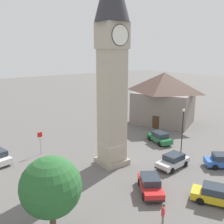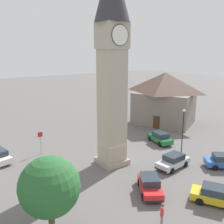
% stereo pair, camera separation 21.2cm
% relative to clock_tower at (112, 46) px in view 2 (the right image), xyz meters
% --- Properties ---
extents(ground_plane, '(200.00, 200.00, 0.00)m').
position_rel_clock_tower_xyz_m(ground_plane, '(-0.00, -0.00, -13.02)').
color(ground_plane, '#605E5B').
extents(clock_tower, '(3.62, 3.62, 22.21)m').
position_rel_clock_tower_xyz_m(clock_tower, '(0.00, 0.00, 0.00)').
color(clock_tower, gray).
rests_on(clock_tower, ground).
extents(car_blue_kerb, '(3.67, 4.38, 1.53)m').
position_rel_clock_tower_xyz_m(car_blue_kerb, '(-0.80, -7.00, -12.26)').
color(car_blue_kerb, red).
rests_on(car_blue_kerb, ground).
extents(car_silver_kerb, '(4.26, 2.08, 1.53)m').
position_rel_clock_tower_xyz_m(car_silver_kerb, '(4.78, -4.81, -12.26)').
color(car_silver_kerb, silver).
rests_on(car_silver_kerb, ground).
extents(car_red_corner, '(4.28, 3.90, 1.53)m').
position_rel_clock_tower_xyz_m(car_red_corner, '(9.39, -8.06, -12.26)').
color(car_red_corner, '#2D5BB7').
rests_on(car_red_corner, ground).
extents(car_white_side, '(2.51, 4.39, 1.53)m').
position_rel_clock_tower_xyz_m(car_white_side, '(9.29, 1.54, -12.26)').
color(car_white_side, '#236B38').
rests_on(car_white_side, ground).
extents(car_green_alley, '(3.49, 4.43, 1.53)m').
position_rel_clock_tower_xyz_m(car_green_alley, '(2.48, -11.53, -12.26)').
color(car_green_alley, gold).
rests_on(car_green_alley, ground).
extents(pedestrian, '(0.49, 0.38, 1.69)m').
position_rel_clock_tower_xyz_m(pedestrian, '(-3.24, -10.82, -12.01)').
color(pedestrian, '#706656').
rests_on(pedestrian, ground).
extents(tree, '(4.16, 4.16, 5.85)m').
position_rel_clock_tower_xyz_m(tree, '(-10.23, -7.14, -9.27)').
color(tree, brown).
rests_on(tree, ground).
extents(building_shop_left, '(11.42, 12.37, 8.89)m').
position_rel_clock_tower_xyz_m(building_shop_left, '(17.05, 8.23, -8.47)').
color(building_shop_left, slate).
rests_on(building_shop_left, ground).
extents(lamp_post, '(0.36, 0.36, 5.61)m').
position_rel_clock_tower_xyz_m(lamp_post, '(9.00, -2.49, -9.32)').
color(lamp_post, black).
rests_on(lamp_post, ground).
extents(road_sign, '(0.60, 0.07, 2.80)m').
position_rel_clock_tower_xyz_m(road_sign, '(-5.55, 7.40, -11.12)').
color(road_sign, gray).
rests_on(road_sign, ground).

